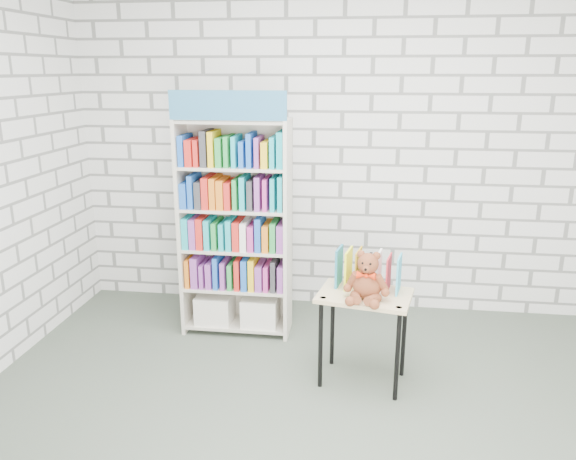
# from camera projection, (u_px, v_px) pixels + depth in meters

# --- Properties ---
(ground) EXTENTS (4.50, 4.50, 0.00)m
(ground) POSITION_uv_depth(u_px,v_px,m) (319.00, 443.00, 3.15)
(ground) COLOR #434D41
(ground) RESTS_ON ground
(room_shell) EXTENTS (4.52, 4.02, 2.81)m
(room_shell) POSITION_uv_depth(u_px,v_px,m) (325.00, 121.00, 2.66)
(room_shell) COLOR silver
(room_shell) RESTS_ON ground
(bookshelf) EXTENTS (0.84, 0.33, 1.88)m
(bookshelf) POSITION_uv_depth(u_px,v_px,m) (236.00, 227.00, 4.31)
(bookshelf) COLOR beige
(bookshelf) RESTS_ON ground
(display_table) EXTENTS (0.65, 0.51, 0.63)m
(display_table) POSITION_uv_depth(u_px,v_px,m) (364.00, 306.00, 3.64)
(display_table) COLOR tan
(display_table) RESTS_ON ground
(table_books) EXTENTS (0.44, 0.25, 0.24)m
(table_books) POSITION_uv_depth(u_px,v_px,m) (368.00, 271.00, 3.67)
(table_books) COLOR teal
(table_books) RESTS_ON display_table
(teddy_bear) EXTENTS (0.29, 0.28, 0.31)m
(teddy_bear) POSITION_uv_depth(u_px,v_px,m) (367.00, 281.00, 3.49)
(teddy_bear) COLOR brown
(teddy_bear) RESTS_ON display_table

